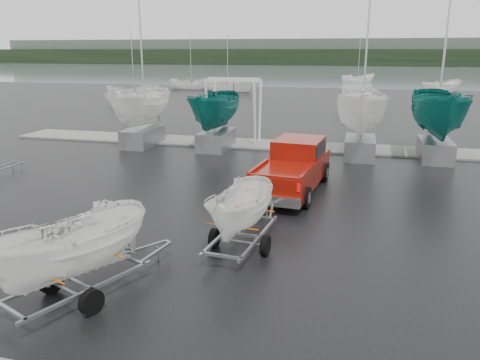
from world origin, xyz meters
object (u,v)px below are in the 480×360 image
trailer_hitched (242,173)px  boat_hoist (234,102)px  trailer_parked (68,197)px  pickup_truck (294,165)px

trailer_hitched → boat_hoist: size_ratio=1.05×
trailer_hitched → boat_hoist: 16.26m
trailer_hitched → boat_hoist: bearing=111.4°
boat_hoist → trailer_parked: bearing=-86.0°
trailer_hitched → pickup_truck: bearing=90.0°
trailer_parked → pickup_truck: bearing=92.7°
trailer_hitched → trailer_parked: trailer_parked is taller
pickup_truck → trailer_parked: bearing=-104.0°
pickup_truck → trailer_hitched: trailer_hitched is taller
boat_hoist → pickup_truck: bearing=-60.7°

